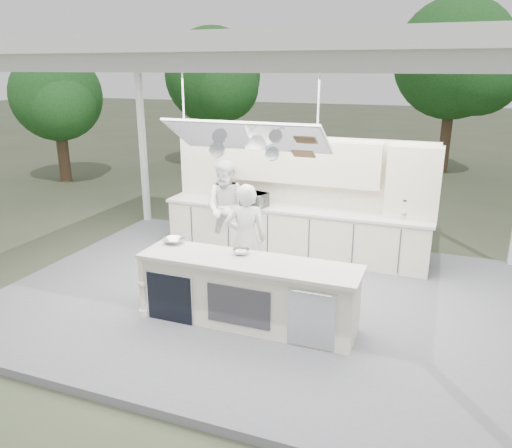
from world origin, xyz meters
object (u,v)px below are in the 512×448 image
at_px(demo_island, 247,292).
at_px(sous_chef, 228,208).
at_px(back_counter, 293,231).
at_px(head_chef, 246,239).

distance_m(demo_island, sous_chef, 2.85).
bearing_deg(back_counter, demo_island, -86.37).
height_order(demo_island, head_chef, head_chef).
bearing_deg(demo_island, head_chef, 112.45).
distance_m(back_counter, head_chef, 1.89).
xyz_separation_m(head_chef, sous_chef, (-0.97, 1.48, 0.02)).
bearing_deg(back_counter, head_chef, -97.08).
xyz_separation_m(back_counter, head_chef, (-0.23, -1.83, 0.41)).
relative_size(head_chef, sous_chef, 0.98).
relative_size(back_counter, sous_chef, 2.79).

